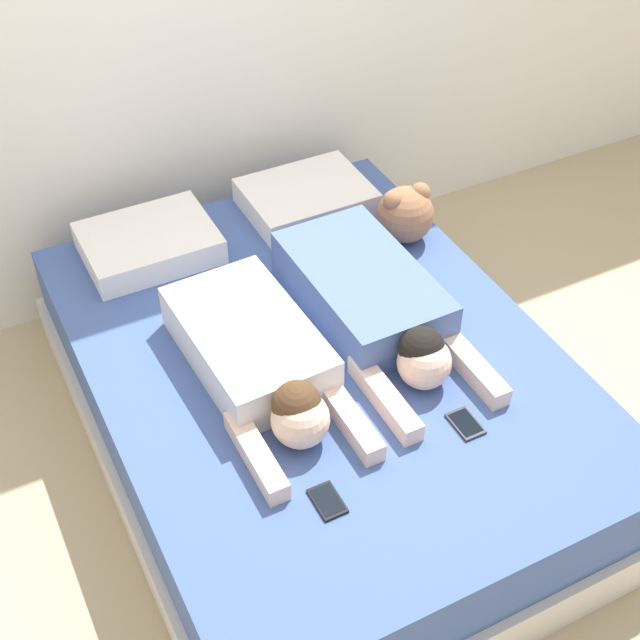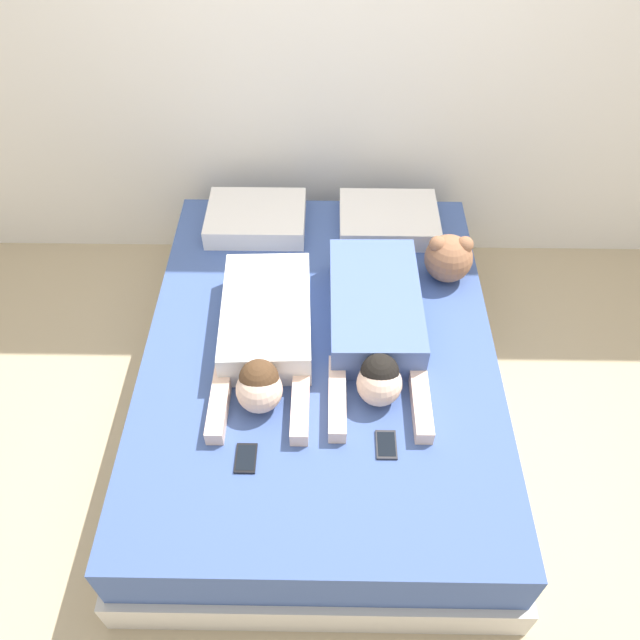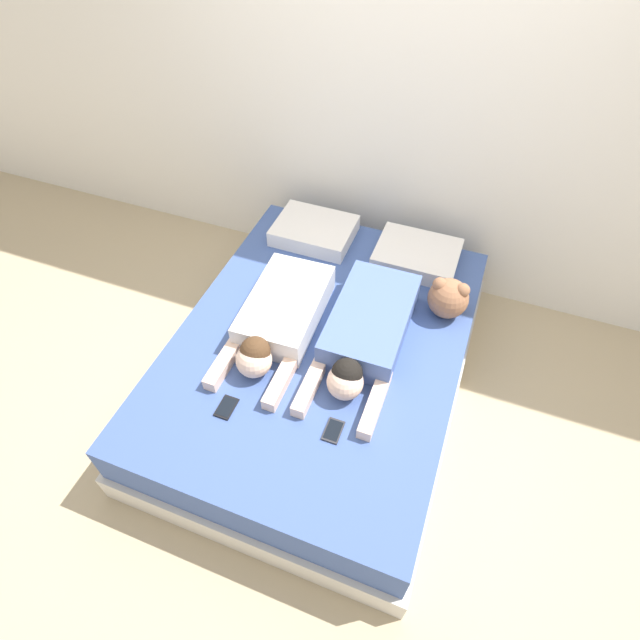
% 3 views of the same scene
% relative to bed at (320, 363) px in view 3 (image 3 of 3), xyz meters
% --- Properties ---
extents(ground_plane, '(12.00, 12.00, 0.00)m').
position_rel_bed_xyz_m(ground_plane, '(0.00, 0.00, -0.23)').
color(ground_plane, tan).
extents(wall_back, '(12.00, 0.06, 2.60)m').
position_rel_bed_xyz_m(wall_back, '(0.00, 1.21, 1.07)').
color(wall_back, white).
rests_on(wall_back, ground_plane).
extents(bed, '(1.60, 2.12, 0.46)m').
position_rel_bed_xyz_m(bed, '(0.00, 0.00, 0.00)').
color(bed, beige).
rests_on(bed, ground_plane).
extents(pillow_head_left, '(0.51, 0.39, 0.11)m').
position_rel_bed_xyz_m(pillow_head_left, '(-0.35, 0.80, 0.29)').
color(pillow_head_left, white).
rests_on(pillow_head_left, bed).
extents(pillow_head_right, '(0.51, 0.39, 0.11)m').
position_rel_bed_xyz_m(pillow_head_right, '(0.35, 0.80, 0.29)').
color(pillow_head_right, white).
rests_on(pillow_head_right, bed).
extents(person_left, '(0.41, 0.93, 0.22)m').
position_rel_bed_xyz_m(person_left, '(-0.24, -0.03, 0.32)').
color(person_left, silver).
rests_on(person_left, bed).
extents(person_right, '(0.41, 1.00, 0.21)m').
position_rel_bed_xyz_m(person_right, '(0.24, 0.05, 0.33)').
color(person_right, '#4C66A5').
rests_on(person_right, bed).
extents(cell_phone_left, '(0.08, 0.13, 0.01)m').
position_rel_bed_xyz_m(cell_phone_left, '(-0.27, -0.58, 0.24)').
color(cell_phone_left, black).
rests_on(cell_phone_left, bed).
extents(cell_phone_right, '(0.08, 0.13, 0.01)m').
position_rel_bed_xyz_m(cell_phone_right, '(0.26, -0.52, 0.24)').
color(cell_phone_right, '#2D2D33').
rests_on(cell_phone_right, bed).
extents(plush_toy, '(0.23, 0.23, 0.24)m').
position_rel_bed_xyz_m(plush_toy, '(0.60, 0.44, 0.36)').
color(plush_toy, '#996647').
rests_on(plush_toy, bed).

